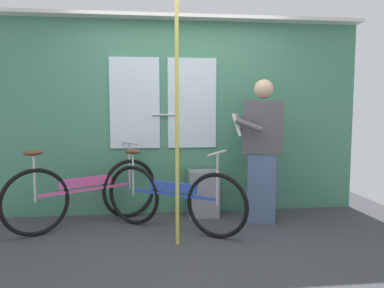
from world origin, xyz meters
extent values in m
cube|color=#38383D|center=(0.00, 0.00, -0.02)|extent=(5.54, 3.88, 0.04)
cube|color=#427F60|center=(0.00, 1.14, 1.19)|extent=(4.54, 0.08, 2.37)
cube|color=silver|center=(-0.55, 1.09, 1.38)|extent=(0.60, 0.02, 1.10)
cube|color=silver|center=(0.15, 1.09, 1.38)|extent=(0.60, 0.02, 1.10)
cylinder|color=#B2B2B7|center=(-0.20, 1.07, 1.23)|extent=(0.28, 0.02, 0.02)
cube|color=silver|center=(0.00, 1.04, 2.39)|extent=(4.54, 0.28, 0.04)
torus|color=black|center=(-0.62, 0.95, 0.35)|extent=(0.63, 0.40, 0.71)
torus|color=black|center=(-1.55, 0.39, 0.35)|extent=(0.63, 0.40, 0.71)
cube|color=#D14C93|center=(-1.09, 0.67, 0.41)|extent=(0.90, 0.56, 0.03)
cube|color=#D14C93|center=(-1.09, 0.67, 0.50)|extent=(0.53, 0.33, 0.10)
cylinder|color=#B7B7BC|center=(-1.55, 0.39, 0.61)|extent=(0.02, 0.02, 0.51)
ellipsoid|color=brown|center=(-1.55, 0.39, 0.87)|extent=(0.22, 0.18, 0.06)
cylinder|color=#B7B7BC|center=(-0.62, 0.95, 0.63)|extent=(0.02, 0.02, 0.55)
cylinder|color=#B7B7BC|center=(-0.62, 0.95, 0.91)|extent=(0.25, 0.39, 0.02)
torus|color=black|center=(0.29, 0.11, 0.34)|extent=(0.59, 0.41, 0.67)
torus|color=black|center=(-0.57, 0.67, 0.34)|extent=(0.59, 0.41, 0.67)
cube|color=#2D4CB2|center=(-0.14, 0.39, 0.40)|extent=(0.83, 0.56, 0.03)
cube|color=#2D4CB2|center=(-0.14, 0.39, 0.48)|extent=(0.49, 0.33, 0.10)
cylinder|color=#B7B7BC|center=(-0.57, 0.67, 0.58)|extent=(0.02, 0.02, 0.49)
ellipsoid|color=brown|center=(-0.57, 0.67, 0.83)|extent=(0.22, 0.18, 0.06)
cylinder|color=#B7B7BC|center=(0.29, 0.11, 0.60)|extent=(0.02, 0.02, 0.53)
cylinder|color=#B7B7BC|center=(0.29, 0.11, 0.87)|extent=(0.26, 0.38, 0.02)
cube|color=slate|center=(0.90, 0.59, 0.40)|extent=(0.36, 0.28, 0.80)
cube|color=#4C4C51|center=(0.90, 0.59, 1.10)|extent=(0.49, 0.35, 0.60)
sphere|color=tan|center=(0.90, 0.59, 1.53)|extent=(0.22, 0.22, 0.22)
cube|color=silver|center=(0.64, 0.69, 1.13)|extent=(0.22, 0.36, 0.26)
cylinder|color=#4C4C51|center=(0.70, 0.45, 1.13)|extent=(0.31, 0.17, 0.17)
cylinder|color=#4C4C51|center=(0.84, 0.83, 1.13)|extent=(0.31, 0.17, 0.17)
cube|color=gray|center=(0.27, 0.92, 0.28)|extent=(0.36, 0.28, 0.56)
cylinder|color=#C6C14C|center=(-0.12, -0.02, 1.19)|extent=(0.04, 0.04, 2.37)
camera|label=1|loc=(-0.40, -3.55, 1.32)|focal=35.20mm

